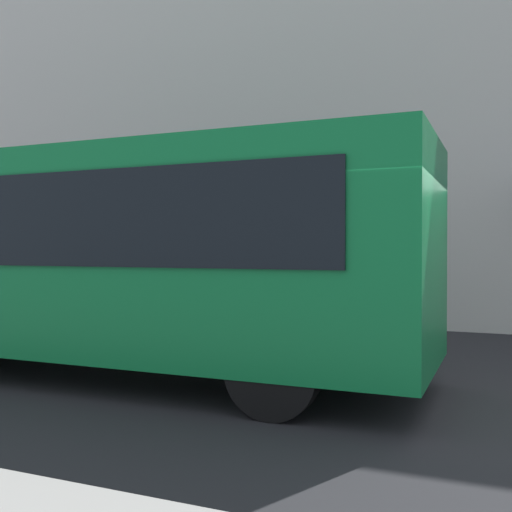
% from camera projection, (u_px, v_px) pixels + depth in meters
% --- Properties ---
extents(ground_plane, '(60.00, 60.00, 0.00)m').
position_uv_depth(ground_plane, '(430.00, 408.00, 6.53)').
color(ground_plane, '#232326').
extents(building_facade_far, '(28.00, 1.55, 12.00)m').
position_uv_depth(building_facade_far, '(469.00, 52.00, 12.71)').
color(building_facade_far, beige).
rests_on(building_facade_far, ground_plane).
extents(red_bus, '(9.05, 2.54, 3.08)m').
position_uv_depth(red_bus, '(99.00, 254.00, 8.24)').
color(red_bus, '#0F7238').
rests_on(red_bus, ground_plane).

